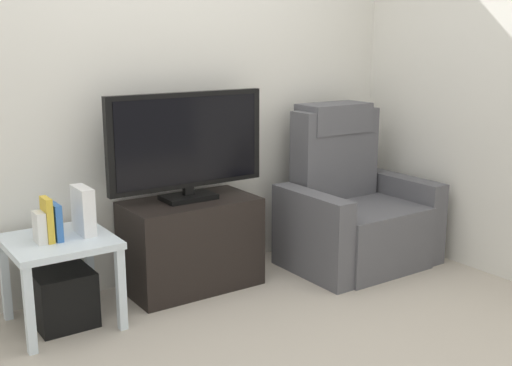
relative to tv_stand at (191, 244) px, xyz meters
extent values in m
plane|color=#B2A899|center=(-0.12, -0.85, -0.28)|extent=(6.40, 6.40, 0.00)
cube|color=silver|center=(-0.12, 0.28, 1.02)|extent=(6.40, 0.06, 2.60)
cube|color=silver|center=(1.76, -0.85, 1.02)|extent=(0.06, 4.48, 2.60)
cube|color=black|center=(0.00, 0.00, 0.00)|extent=(0.81, 0.45, 0.56)
cube|color=black|center=(0.00, -0.21, 0.11)|extent=(0.74, 0.02, 0.02)
cube|color=black|center=(0.00, -0.16, 0.15)|extent=(0.34, 0.11, 0.04)
cube|color=black|center=(0.00, 0.02, 0.29)|extent=(0.32, 0.20, 0.03)
cube|color=black|center=(0.00, 0.02, 0.33)|extent=(0.06, 0.04, 0.05)
cube|color=black|center=(0.00, 0.02, 0.64)|extent=(1.02, 0.05, 0.57)
cube|color=black|center=(0.00, 0.00, 0.64)|extent=(0.94, 0.01, 0.52)
cube|color=#515156|center=(1.15, -0.28, -0.07)|extent=(0.70, 0.72, 0.42)
cube|color=#515156|center=(1.15, -0.01, 0.45)|extent=(0.64, 0.20, 0.62)
cube|color=#515156|center=(1.15, 0.01, 0.70)|extent=(0.50, 0.26, 0.20)
cube|color=#515156|center=(0.73, -0.28, 0.00)|extent=(0.14, 0.68, 0.56)
cube|color=#515156|center=(1.57, -0.28, 0.00)|extent=(0.14, 0.68, 0.56)
cube|color=silver|center=(-0.83, -0.08, 0.19)|extent=(0.54, 0.54, 0.04)
cube|color=silver|center=(-1.07, -0.31, -0.05)|extent=(0.04, 0.04, 0.45)
cube|color=silver|center=(-0.60, -0.31, -0.05)|extent=(0.04, 0.04, 0.45)
cube|color=silver|center=(-1.07, 0.16, -0.05)|extent=(0.04, 0.04, 0.45)
cube|color=silver|center=(-0.60, 0.16, -0.05)|extent=(0.04, 0.04, 0.45)
cube|color=black|center=(-0.83, -0.08, -0.13)|extent=(0.31, 0.31, 0.31)
cube|color=white|center=(-0.93, -0.10, 0.29)|extent=(0.05, 0.11, 0.16)
cube|color=gold|center=(-0.89, -0.10, 0.33)|extent=(0.03, 0.12, 0.24)
cube|color=#3366B2|center=(-0.85, -0.10, 0.31)|extent=(0.03, 0.13, 0.20)
cube|color=white|center=(-0.69, -0.07, 0.34)|extent=(0.07, 0.20, 0.26)
camera|label=1|loc=(-1.79, -3.32, 1.25)|focal=44.68mm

